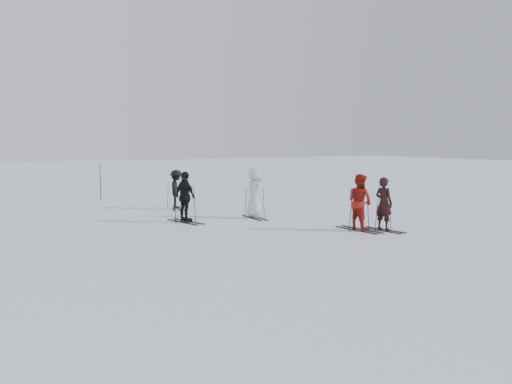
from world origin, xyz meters
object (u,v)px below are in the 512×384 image
at_px(skier_red, 360,203).
at_px(skier_grey, 255,193).
at_px(skier_uphill_left, 185,197).
at_px(piste_marker, 100,182).
at_px(skier_near_dark, 384,204).
at_px(skier_uphill_far, 176,190).

xyz_separation_m(skier_red, skier_grey, (-1.63, 3.85, 0.04)).
relative_size(skier_uphill_left, piste_marker, 1.01).
xyz_separation_m(skier_near_dark, skier_grey, (-2.24, 4.27, 0.09)).
bearing_deg(skier_grey, skier_uphill_left, 86.42).
distance_m(skier_red, skier_grey, 4.18).
distance_m(skier_red, skier_uphill_left, 5.92).
relative_size(skier_grey, piste_marker, 1.07).
bearing_deg(piste_marker, skier_near_dark, -65.18).
bearing_deg(skier_red, skier_near_dark, -131.22).
xyz_separation_m(skier_grey, skier_uphill_far, (-1.59, 3.82, -0.12)).
xyz_separation_m(skier_grey, piste_marker, (-3.67, 8.51, -0.06)).
xyz_separation_m(skier_red, piste_marker, (-5.29, 12.35, -0.02)).
bearing_deg(skier_uphill_far, skier_near_dark, -134.52).
relative_size(skier_red, skier_uphill_far, 1.10).
height_order(skier_near_dark, skier_red, skier_red).
xyz_separation_m(skier_uphill_far, piste_marker, (-2.07, 4.69, 0.06)).
relative_size(skier_near_dark, skier_uphill_far, 1.04).
height_order(skier_grey, skier_uphill_far, skier_grey).
height_order(skier_near_dark, skier_uphill_far, skier_near_dark).
height_order(skier_uphill_left, skier_uphill_far, skier_uphill_left).
relative_size(skier_red, skier_uphill_left, 1.01).
distance_m(skier_grey, skier_uphill_far, 4.14).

